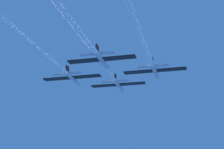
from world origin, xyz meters
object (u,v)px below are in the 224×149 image
at_px(jet_lead, 101,63).
at_px(jet_right_wing, 144,42).
at_px(jet_left_wing, 49,58).
at_px(jet_slot, 78,29).

relative_size(jet_lead, jet_right_wing, 1.00).
distance_m(jet_lead, jet_right_wing, 19.47).
height_order(jet_left_wing, jet_right_wing, jet_right_wing).
distance_m(jet_left_wing, jet_slot, 21.06).
distance_m(jet_lead, jet_left_wing, 15.65).
distance_m(jet_left_wing, jet_right_wing, 27.89).
bearing_deg(jet_lead, jet_slot, -86.61).
height_order(jet_lead, jet_slot, jet_lead).
bearing_deg(jet_lead, jet_right_wing, -40.11).
height_order(jet_left_wing, jet_slot, jet_left_wing).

